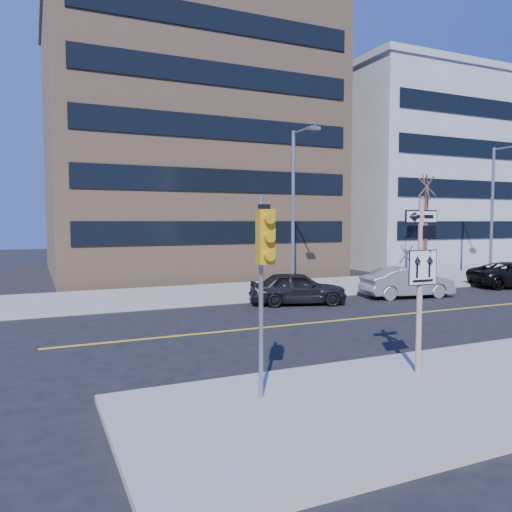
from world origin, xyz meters
name	(u,v)px	position (x,y,z in m)	size (l,w,h in m)	color
ground	(354,353)	(0.00, 0.00, 0.00)	(120.00, 120.00, 0.00)	black
far_sidewalk	(477,277)	(18.00, 12.00, 0.07)	(66.00, 6.00, 0.15)	#9D9B93
sign_pole	(420,274)	(0.00, -2.51, 2.44)	(0.92, 0.92, 4.06)	silver
traffic_signal	(265,254)	(-4.00, -2.66, 3.03)	(0.32, 0.45, 4.00)	gray
parked_car_a	(298,288)	(2.50, 7.76, 0.72)	(4.23, 1.70, 1.44)	black
parked_car_b	(407,282)	(8.24, 7.35, 0.72)	(4.38, 1.53, 1.44)	gray
streetlight_a	(295,199)	(4.00, 10.76, 4.76)	(0.55, 2.25, 8.00)	gray
streetlight_b	(496,203)	(18.00, 10.76, 4.76)	(0.55, 2.25, 8.00)	gray
street_tree_west	(427,189)	(13.00, 11.30, 5.52)	(1.80, 1.80, 6.35)	#3E2F24
building_brick	(179,149)	(2.00, 25.00, 9.00)	(18.00, 18.00, 18.00)	#A37E5A
building_grey_mid	(420,178)	(24.00, 24.00, 7.50)	(20.00, 16.00, 15.00)	#A0A2A5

